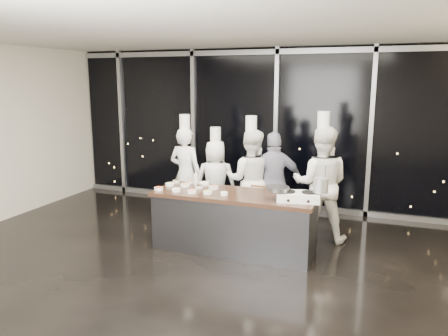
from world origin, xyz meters
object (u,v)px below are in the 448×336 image
at_px(stock_pot, 321,185).
at_px(chef_left, 216,181).
at_px(chef_right, 321,183).
at_px(frying_pan, 277,188).
at_px(guest, 274,182).
at_px(demo_counter, 234,222).
at_px(stove, 298,196).
at_px(chef_center, 251,180).
at_px(chef_far_left, 186,173).

relative_size(stock_pot, chef_left, 0.12).
bearing_deg(chef_right, frying_pan, 61.13).
bearing_deg(guest, chef_left, -28.30).
distance_m(chef_left, chef_right, 1.94).
xyz_separation_m(frying_pan, stock_pot, (0.59, 0.10, 0.08)).
xyz_separation_m(demo_counter, guest, (0.34, 1.10, 0.40)).
bearing_deg(chef_right, stove, 75.03).
distance_m(stock_pot, guest, 1.51).
height_order(stove, chef_center, chef_center).
bearing_deg(stove, demo_counter, 164.90).
height_order(chef_left, chef_right, chef_right).
xyz_separation_m(stove, chef_far_left, (-2.31, 1.17, -0.08)).
xyz_separation_m(demo_counter, stock_pot, (1.28, -0.04, 0.69)).
bearing_deg(chef_center, guest, -178.38).
bearing_deg(frying_pan, guest, 95.43).
relative_size(frying_pan, chef_left, 0.33).
relative_size(demo_counter, stock_pot, 11.97).
relative_size(stove, frying_pan, 1.10).
distance_m(stove, frying_pan, 0.32).
distance_m(chef_far_left, chef_center, 1.27).
relative_size(chef_center, chef_right, 0.95).
bearing_deg(demo_counter, chef_far_left, 140.62).
bearing_deg(chef_far_left, stove, 158.25).
bearing_deg(demo_counter, stock_pot, -1.84).
bearing_deg(stock_pot, guest, 129.48).
xyz_separation_m(stove, frying_pan, (-0.29, -0.06, 0.10)).
bearing_deg(chef_center, demo_counter, 82.92).
xyz_separation_m(chef_left, chef_center, (0.71, -0.16, 0.11)).
relative_size(chef_far_left, chef_center, 0.99).
relative_size(stock_pot, chef_center, 0.10).
xyz_separation_m(stock_pot, guest, (-0.94, 1.14, -0.29)).
distance_m(demo_counter, guest, 1.22).
bearing_deg(chef_far_left, guest, -174.51).
distance_m(chef_far_left, chef_left, 0.58).
xyz_separation_m(stove, chef_left, (-1.76, 1.26, -0.19)).
height_order(chef_far_left, guest, chef_far_left).
distance_m(stove, guest, 1.35).
bearing_deg(chef_center, chef_right, 165.38).
bearing_deg(stock_pot, chef_center, 141.69).
xyz_separation_m(demo_counter, chef_center, (-0.06, 1.02, 0.43)).
bearing_deg(demo_counter, chef_center, 93.39).
xyz_separation_m(demo_counter, chef_left, (-0.77, 1.18, 0.32)).
distance_m(stock_pot, chef_left, 2.42).
bearing_deg(chef_left, frying_pan, 121.79).
bearing_deg(chef_far_left, demo_counter, 145.75).
xyz_separation_m(stock_pot, chef_left, (-2.05, 1.22, -0.37)).
height_order(chef_far_left, chef_left, chef_far_left).
relative_size(stove, chef_right, 0.31).
bearing_deg(stove, stock_pot, -2.79).
xyz_separation_m(chef_far_left, chef_right, (2.47, -0.16, 0.05)).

